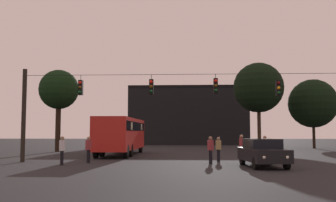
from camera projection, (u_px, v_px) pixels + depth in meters
The scene contains 14 objects.
ground_plane at pixel (182, 155), 32.33m from camera, with size 168.00×168.00×0.00m, color black.
overhead_signal_span at pixel (181, 106), 24.24m from camera, with size 20.27×0.44×5.93m.
city_bus at pixel (121, 132), 32.19m from camera, with size 2.61×11.02×3.00m.
car_near_right at pixel (263, 152), 20.94m from camera, with size 2.20×4.46×1.52m.
pedestrian_crossing_left at pixel (242, 146), 25.34m from camera, with size 0.33×0.41×1.72m.
pedestrian_crossing_center at pixel (62, 149), 22.21m from camera, with size 0.25×0.37×1.64m.
pedestrian_crossing_right at pixel (88, 148), 23.77m from camera, with size 0.32×0.41×1.61m.
pedestrian_near_bus at pixel (211, 148), 23.05m from camera, with size 0.36×0.42×1.63m.
pedestrian_trailing at pixel (218, 148), 24.74m from camera, with size 0.34×0.41×1.57m.
pedestrian_far_side at pixel (265, 147), 25.67m from camera, with size 0.26×0.37×1.65m.
corner_building at pixel (188, 116), 62.38m from camera, with size 18.23×9.28×9.00m.
tree_left_silhouette at pixel (59, 90), 38.08m from camera, with size 3.88×3.88×8.02m.
tree_behind_building at pixel (258, 88), 43.21m from camera, with size 5.58×5.58×9.65m.
tree_right_far at pixel (313, 103), 45.78m from camera, with size 5.73×5.73×8.16m.
Camera 1 is at (0.39, -8.10, 1.86)m, focal length 41.44 mm.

